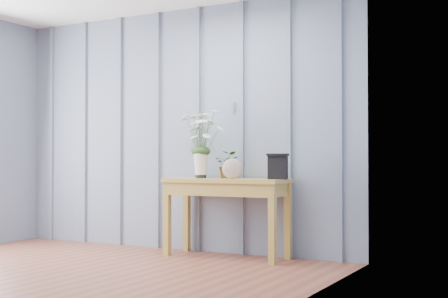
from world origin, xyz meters
The scene contains 7 objects.
ground centered at (0.00, 0.00, 0.00)m, with size 4.50×4.50×0.00m, color brown.
room_shell centered at (0.00, 0.92, 1.99)m, with size 4.00×4.50×2.50m.
sideboard centered at (0.71, 1.99, 0.64)m, with size 1.20×0.45×0.75m.
daisy_vase centered at (0.43, 1.99, 1.17)m, with size 0.48×0.36×0.67m.
spider_plant centered at (0.65, 2.13, 0.88)m, with size 0.24×0.20×0.26m, color #213D19.
felt_disc_vessel centered at (0.81, 1.91, 0.84)m, with size 0.19×0.05×0.19m, color #84505B.
carved_box centered at (1.24, 2.00, 0.87)m, with size 0.22×0.19×0.23m.
Camera 1 is at (3.49, -3.25, 0.91)m, focal length 50.00 mm.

